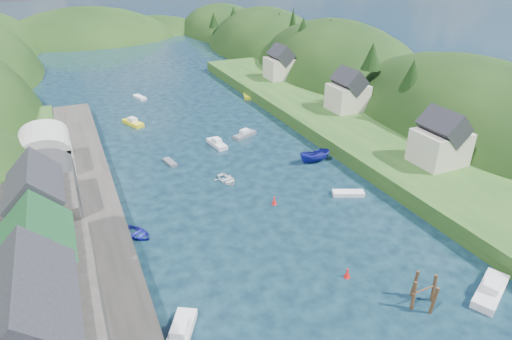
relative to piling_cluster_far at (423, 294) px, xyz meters
name	(u,v)px	position (x,y,z in m)	size (l,w,h in m)	color
ground	(206,140)	(-5.97, 47.70, -1.31)	(600.00, 600.00, 0.00)	black
hillside_right	(334,107)	(39.03, 72.70, -8.72)	(36.00, 245.56, 48.00)	black
far_hills	(119,61)	(-4.75, 171.71, -12.11)	(103.00, 68.00, 44.00)	black
hill_trees	(180,62)	(-5.94, 62.49, 9.80)	(91.13, 149.84, 12.38)	black
quay_left	(77,270)	(-29.97, 17.70, -0.31)	(12.00, 110.00, 2.00)	#2D2B28
terrace_left_grass	(1,288)	(-36.97, 17.70, -0.06)	(12.00, 110.00, 2.50)	#234719
quayside_buildings	(45,327)	(-31.97, 4.09, 5.78)	(8.00, 35.84, 12.90)	#2D2B28
boat_sheds	(45,164)	(-31.97, 36.70, 3.96)	(7.00, 21.00, 7.50)	#2D2D30
terrace_right	(353,131)	(19.03, 37.70, -0.11)	(16.00, 120.00, 2.40)	#234719
right_bank_cottages	(343,93)	(22.03, 46.04, 4.53)	(9.00, 59.24, 8.41)	beige
piling_cluster_far	(423,294)	(0.00, 0.00, 0.00)	(3.02, 2.83, 3.76)	#382314
channel_buoy_near	(347,274)	(-4.28, 6.22, -0.83)	(0.70, 0.70, 1.10)	red
channel_buoy_far	(274,201)	(-4.67, 22.56, -0.83)	(0.70, 0.70, 1.10)	red
moored_boats	(253,183)	(-5.25, 28.31, -0.79)	(37.69, 90.52, 2.13)	yellow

